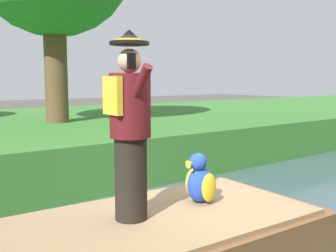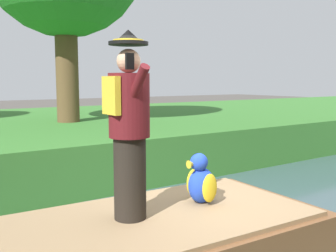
# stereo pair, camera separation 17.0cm
# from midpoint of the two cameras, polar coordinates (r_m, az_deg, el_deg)

# --- Properties ---
(grass_bank_near) EXTENTS (9.42, 48.00, 1.03)m
(grass_bank_near) POSITION_cam_midpoint_polar(r_m,az_deg,el_deg) (11.04, -20.92, -1.89)
(grass_bank_near) COLOR #38752D
(grass_bank_near) RESTS_ON ground
(person_pirate) EXTENTS (0.61, 0.42, 1.85)m
(person_pirate) POSITION_cam_midpoint_polar(r_m,az_deg,el_deg) (3.76, -6.93, -0.09)
(person_pirate) COLOR black
(person_pirate) RESTS_ON boat
(parrot_plush) EXTENTS (0.36, 0.34, 0.57)m
(parrot_plush) POSITION_cam_midpoint_polar(r_m,az_deg,el_deg) (4.39, 3.62, -8.14)
(parrot_plush) COLOR blue
(parrot_plush) RESTS_ON boat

